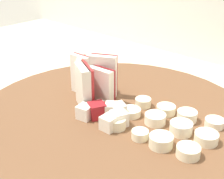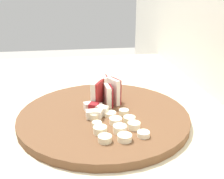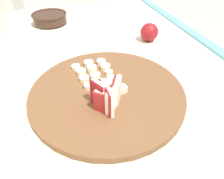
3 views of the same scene
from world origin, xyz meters
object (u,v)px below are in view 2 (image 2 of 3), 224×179
(apple_wedge_fan, at_px, (106,92))
(banana_slice_rows, at_px, (115,125))
(apple_dice_pile, at_px, (96,109))
(cutting_board, at_px, (103,116))

(apple_wedge_fan, xyz_separation_m, banana_slice_rows, (0.14, 0.00, -0.02))
(apple_wedge_fan, relative_size, apple_dice_pile, 0.84)
(apple_wedge_fan, distance_m, apple_dice_pile, 0.07)
(banana_slice_rows, bearing_deg, cutting_board, -167.15)
(banana_slice_rows, bearing_deg, apple_wedge_fan, -178.76)
(apple_wedge_fan, height_order, banana_slice_rows, apple_wedge_fan)
(apple_wedge_fan, xyz_separation_m, apple_dice_pile, (0.06, -0.03, -0.02))
(cutting_board, xyz_separation_m, apple_dice_pile, (-0.00, -0.02, 0.02))
(cutting_board, height_order, apple_wedge_fan, apple_wedge_fan)
(cutting_board, distance_m, banana_slice_rows, 0.08)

